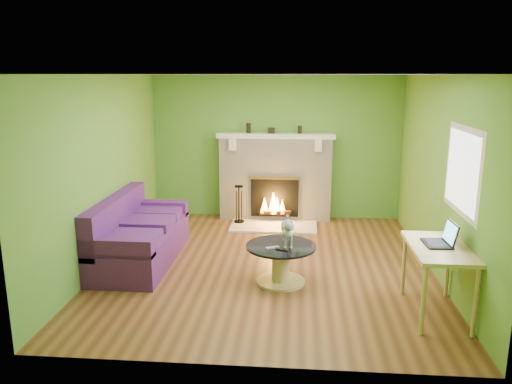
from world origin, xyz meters
TOP-DOWN VIEW (x-y plane):
  - floor at (0.00, 0.00)m, footprint 5.00×5.00m
  - ceiling at (0.00, 0.00)m, footprint 5.00×5.00m
  - wall_back at (0.00, 2.50)m, footprint 5.00×0.00m
  - wall_front at (0.00, -2.50)m, footprint 5.00×0.00m
  - wall_left at (-2.25, 0.00)m, footprint 0.00×5.00m
  - wall_right at (2.25, 0.00)m, footprint 0.00×5.00m
  - window_frame at (2.24, -0.90)m, footprint 0.00×1.20m
  - window_pane at (2.23, -0.90)m, footprint 0.00×1.06m
  - fireplace at (0.00, 2.32)m, footprint 2.10×0.46m
  - hearth at (0.00, 1.80)m, footprint 1.50×0.75m
  - mantel at (0.00, 2.30)m, footprint 2.10×0.28m
  - sofa at (-1.86, 0.02)m, footprint 0.94×2.07m
  - coffee_table at (0.21, -0.58)m, footprint 0.89×0.89m
  - desk at (1.95, -1.30)m, footprint 0.62×1.07m
  - cat at (0.29, -0.53)m, footprint 0.25×0.61m
  - remote_silver at (0.11, -0.70)m, footprint 0.17×0.12m
  - remote_black at (0.23, -0.76)m, footprint 0.16×0.09m
  - laptop at (1.93, -1.25)m, footprint 0.32×0.37m
  - fire_tools at (-0.62, 1.95)m, footprint 0.18×0.18m
  - mantel_vase_left at (-0.49, 2.33)m, footprint 0.08×0.08m
  - mantel_vase_right at (0.43, 2.33)m, footprint 0.07×0.07m
  - mantel_box at (-0.08, 2.33)m, footprint 0.12×0.08m

SIDE VIEW (x-z plane):
  - floor at x=0.00m, z-range 0.00..0.00m
  - hearth at x=0.00m, z-range 0.00..0.03m
  - coffee_table at x=0.21m, z-range 0.04..0.54m
  - sofa at x=-1.86m, z-range -0.11..0.83m
  - fire_tools at x=-0.62m, z-range 0.03..0.71m
  - remote_black at x=0.23m, z-range 0.50..0.52m
  - remote_silver at x=0.11m, z-range 0.50..0.52m
  - cat at x=0.29m, z-range 0.50..0.87m
  - desk at x=1.95m, z-range 0.30..1.09m
  - fireplace at x=0.00m, z-range -0.02..1.56m
  - laptop at x=1.93m, z-range 0.79..1.05m
  - wall_back at x=0.00m, z-range -1.20..3.80m
  - wall_front at x=0.00m, z-range -1.20..3.80m
  - wall_left at x=-2.25m, z-range -1.20..3.80m
  - wall_right at x=2.25m, z-range -1.20..3.80m
  - mantel at x=0.00m, z-range 1.50..1.58m
  - window_frame at x=2.24m, z-range 0.95..2.15m
  - window_pane at x=2.23m, z-range 1.02..2.08m
  - mantel_box at x=-0.08m, z-range 1.58..1.68m
  - mantel_vase_right at x=0.43m, z-range 1.58..1.72m
  - mantel_vase_left at x=-0.49m, z-range 1.58..1.76m
  - ceiling at x=0.00m, z-range 2.60..2.60m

